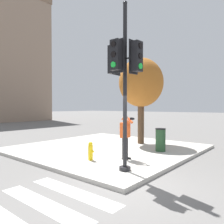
{
  "coord_description": "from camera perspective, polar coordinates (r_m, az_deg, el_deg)",
  "views": [
    {
      "loc": [
        -4.77,
        -3.64,
        2.15
      ],
      "look_at": [
        1.13,
        1.23,
        1.97
      ],
      "focal_mm": 35.0,
      "sensor_mm": 36.0,
      "label": 1
    }
  ],
  "objects": [
    {
      "name": "fire_hydrant",
      "position": [
        8.41,
        -5.63,
        -10.12
      ],
      "size": [
        0.18,
        0.24,
        0.69
      ],
      "color": "yellow",
      "rests_on": "sidewalk_corner"
    },
    {
      "name": "traffic_signal_pole",
      "position": [
        6.88,
        2.85,
        11.02
      ],
      "size": [
        0.8,
        1.22,
        5.32
      ],
      "color": "black",
      "rests_on": "sidewalk_corner"
    },
    {
      "name": "trash_bin",
      "position": [
        10.22,
        12.56,
        -7.09
      ],
      "size": [
        0.47,
        0.47,
        1.03
      ],
      "color": "#234728",
      "rests_on": "sidewalk_corner"
    },
    {
      "name": "ground_plane",
      "position": [
        6.38,
        2.19,
        -18.34
      ],
      "size": [
        160.0,
        160.0,
        0.0
      ],
      "primitive_type": "plane",
      "color": "slate"
    },
    {
      "name": "person_photographer",
      "position": [
        8.46,
        3.53,
        -5.36
      ],
      "size": [
        0.5,
        0.53,
        1.7
      ],
      "color": "black",
      "rests_on": "sidewalk_corner"
    },
    {
      "name": "sidewalk_corner",
      "position": [
        11.13,
        -1.24,
        -9.42
      ],
      "size": [
        8.0,
        8.0,
        0.13
      ],
      "color": "#BCB7AD",
      "rests_on": "ground_plane"
    },
    {
      "name": "street_tree",
      "position": [
        12.12,
        7.58,
        7.47
      ],
      "size": [
        2.42,
        2.42,
        4.68
      ],
      "color": "brown",
      "rests_on": "sidewalk_corner"
    }
  ]
}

